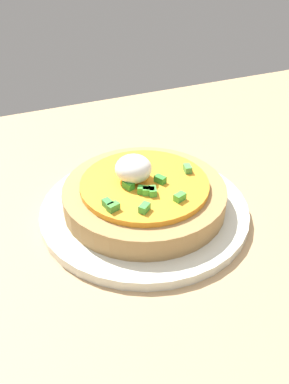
# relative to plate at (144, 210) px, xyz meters

# --- Properties ---
(dining_table) EXTENTS (1.18, 0.89, 0.03)m
(dining_table) POSITION_rel_plate_xyz_m (0.02, 0.09, -0.02)
(dining_table) COLOR tan
(dining_table) RESTS_ON ground
(plate) EXTENTS (0.25, 0.25, 0.01)m
(plate) POSITION_rel_plate_xyz_m (0.00, 0.00, 0.00)
(plate) COLOR silver
(plate) RESTS_ON dining_table
(pizza) EXTENTS (0.19, 0.19, 0.07)m
(pizza) POSITION_rel_plate_xyz_m (0.00, -0.00, 0.02)
(pizza) COLOR #AB8450
(pizza) RESTS_ON plate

